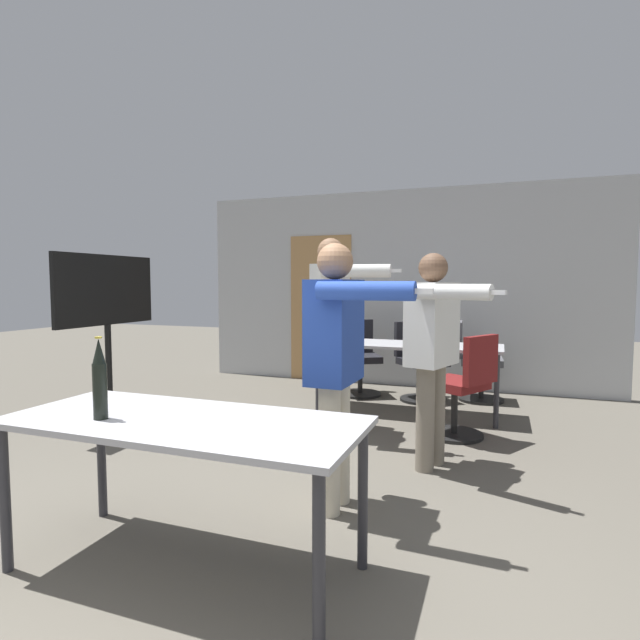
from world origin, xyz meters
The scene contains 14 objects.
ground_plane centered at (0.00, 0.00, 0.00)m, with size 24.00×24.00×0.00m, color #5B564C.
back_wall centered at (-0.03, 5.18, 1.30)m, with size 5.53×0.12×2.62m.
conference_table_near centered at (-0.09, 0.46, 0.67)m, with size 1.72×0.73×0.74m.
conference_table_far centered at (0.38, 3.74, 0.67)m, with size 1.94×0.65×0.74m.
tv_screen centered at (-2.22, 2.25, 1.06)m, with size 0.44×1.22×1.65m.
person_right_polo centered at (-0.15, 2.84, 1.08)m, with size 0.85×0.69×1.80m.
person_left_plaid centered at (0.85, 2.23, 0.96)m, with size 0.70×0.79×1.61m.
person_far_watching centered at (0.39, 1.34, 0.98)m, with size 0.74×0.65×1.62m.
office_chair_mid_tucked centered at (-0.35, 4.47, 0.43)m, with size 0.64×0.67×0.92m.
office_chair_near_pushed centered at (0.41, 4.42, 0.43)m, with size 0.68×0.69×0.92m.
office_chair_side_rolled centered at (1.04, 4.60, 0.44)m, with size 0.56×0.52×0.93m.
office_chair_far_left centered at (1.00, 3.05, 0.44)m, with size 0.68×0.65×0.94m.
beer_bottle centered at (-0.45, 0.32, 0.93)m, with size 0.07×0.07×0.39m.
drink_cup centered at (0.61, 3.82, 0.79)m, with size 0.08×0.08×0.09m.
Camera 1 is at (1.32, -1.50, 1.39)m, focal length 28.00 mm.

